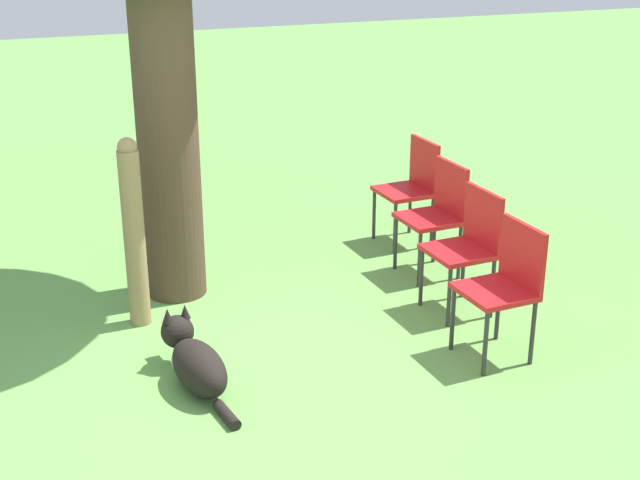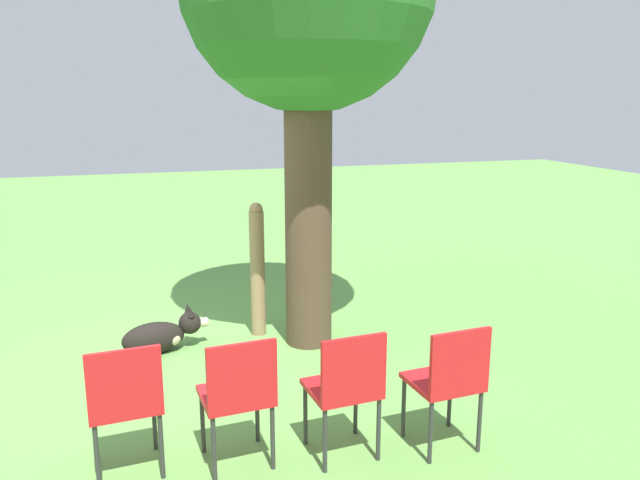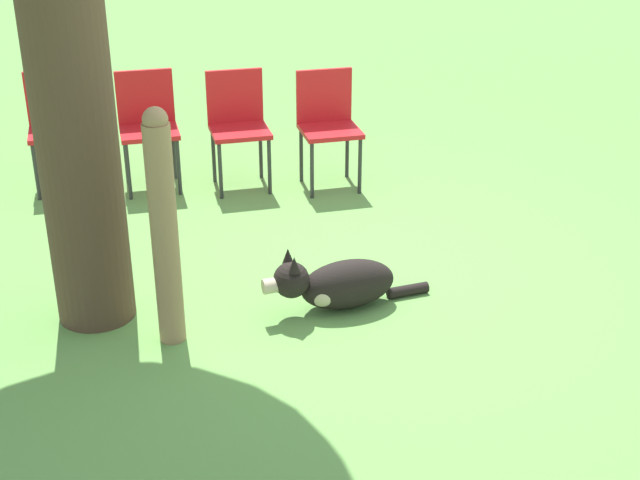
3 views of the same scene
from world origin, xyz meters
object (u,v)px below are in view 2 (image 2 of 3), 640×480
object	(u,v)px
dog	(161,335)
red_chair_2	(346,384)
red_chair_0	(125,399)
red_chair_1	(238,391)
fence_post	(257,269)
red_chair_3	(449,377)

from	to	relation	value
dog	red_chair_2	xyz separation A→B (m)	(2.20, 1.06, 0.37)
dog	red_chair_0	distance (m)	2.04
red_chair_0	red_chair_1	xyz separation A→B (m)	(0.11, 0.69, 0.00)
fence_post	red_chair_2	world-z (taller)	fence_post
red_chair_3	dog	bearing A→B (deg)	33.02
red_chair_0	red_chair_1	size ratio (longest dim) A/B	1.00
red_chair_2	red_chair_3	xyz separation A→B (m)	(0.11, 0.69, 0.00)
red_chair_1	red_chair_3	world-z (taller)	same
dog	fence_post	world-z (taller)	fence_post
red_chair_1	red_chair_3	distance (m)	1.39
dog	red_chair_2	distance (m)	2.47
red_chair_1	red_chair_2	world-z (taller)	same
dog	red_chair_1	distance (m)	2.15
red_chair_1	red_chair_2	distance (m)	0.70
red_chair_1	red_chair_2	xyz separation A→B (m)	(0.11, 0.69, 0.00)
dog	fence_post	bearing A→B (deg)	0.77
dog	fence_post	xyz separation A→B (m)	(-0.18, 0.97, 0.52)
dog	fence_post	size ratio (longest dim) A/B	0.78
red_chair_2	red_chair_1	bearing A→B (deg)	76.79
dog	red_chair_0	xyz separation A→B (m)	(1.98, -0.31, 0.37)
fence_post	red_chair_0	bearing A→B (deg)	-30.80
dog	red_chair_3	bearing A→B (deg)	-62.36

